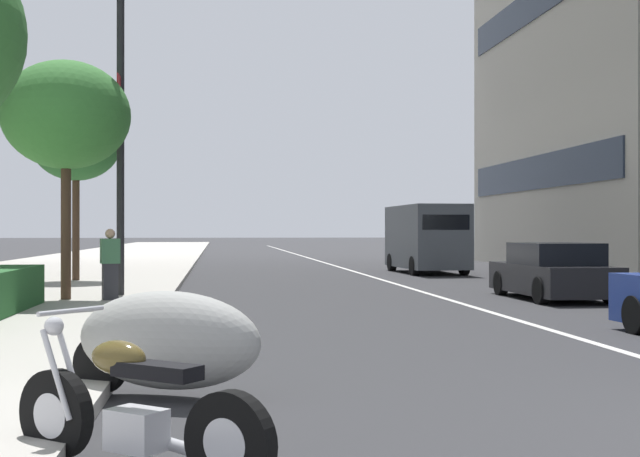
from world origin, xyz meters
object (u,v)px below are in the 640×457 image
object	(u,v)px
street_tree_by_lamp_post	(66,116)
motorcycle_mid_row	(166,341)
car_lead_in_lane	(553,273)
delivery_van_ahead	(426,237)
motorcycle_nearest_camera	(135,413)
street_tree_far_plaza	(76,144)
pedestrian_on_plaza	(110,264)
street_lamp_with_banners	(133,85)

from	to	relation	value
street_tree_by_lamp_post	motorcycle_mid_row	bearing A→B (deg)	-165.48
car_lead_in_lane	street_tree_by_lamp_post	world-z (taller)	street_tree_by_lamp_post
car_lead_in_lane	street_tree_by_lamp_post	bearing A→B (deg)	92.90
delivery_van_ahead	street_tree_by_lamp_post	distance (m)	17.93
motorcycle_nearest_camera	street_tree_by_lamp_post	world-z (taller)	street_tree_by_lamp_post
delivery_van_ahead	street_tree_far_plaza	size ratio (longest dim) A/B	1.01
motorcycle_mid_row	street_tree_far_plaza	bearing A→B (deg)	-49.80
car_lead_in_lane	pedestrian_on_plaza	distance (m)	10.45
street_lamp_with_banners	street_tree_by_lamp_post	distance (m)	2.06
motorcycle_mid_row	delivery_van_ahead	world-z (taller)	delivery_van_ahead
delivery_van_ahead	pedestrian_on_plaza	world-z (taller)	delivery_van_ahead
street_tree_by_lamp_post	street_tree_far_plaza	bearing A→B (deg)	7.48
delivery_van_ahead	motorcycle_nearest_camera	bearing A→B (deg)	160.40
motorcycle_nearest_camera	car_lead_in_lane	xyz separation A→B (m)	(14.04, -8.64, 0.22)
street_lamp_with_banners	car_lead_in_lane	bearing A→B (deg)	-94.16
street_tree_by_lamp_post	pedestrian_on_plaza	distance (m)	3.43
street_tree_by_lamp_post	motorcycle_nearest_camera	bearing A→B (deg)	-168.44
car_lead_in_lane	street_tree_far_plaza	distance (m)	14.70
motorcycle_nearest_camera	delivery_van_ahead	xyz separation A→B (m)	(27.00, -8.70, 0.99)
motorcycle_nearest_camera	street_tree_by_lamp_post	size ratio (longest dim) A/B	0.35
street_tree_far_plaza	motorcycle_mid_row	bearing A→B (deg)	-168.31
motorcycle_nearest_camera	motorcycle_mid_row	world-z (taller)	motorcycle_nearest_camera
motorcycle_mid_row	car_lead_in_lane	size ratio (longest dim) A/B	0.50
motorcycle_mid_row	car_lead_in_lane	distance (m)	14.29
street_tree_by_lamp_post	pedestrian_on_plaza	size ratio (longest dim) A/B	3.39
delivery_van_ahead	car_lead_in_lane	bearing A→B (deg)	178.00
pedestrian_on_plaza	car_lead_in_lane	bearing A→B (deg)	77.66
pedestrian_on_plaza	motorcycle_nearest_camera	bearing A→B (deg)	-9.00
motorcycle_nearest_camera	street_lamp_with_banners	world-z (taller)	street_lamp_with_banners
street_lamp_with_banners	motorcycle_nearest_camera	bearing A→B (deg)	-174.46
motorcycle_mid_row	street_lamp_with_banners	distance (m)	13.07
street_tree_by_lamp_post	street_tree_far_plaza	world-z (taller)	street_tree_far_plaza
car_lead_in_lane	pedestrian_on_plaza	world-z (taller)	pedestrian_on_plaza
motorcycle_nearest_camera	motorcycle_mid_row	xyz separation A→B (m)	(2.61, -0.06, 0.16)
car_lead_in_lane	street_lamp_with_banners	world-z (taller)	street_lamp_with_banners
car_lead_in_lane	street_lamp_with_banners	size ratio (longest dim) A/B	0.51
motorcycle_nearest_camera	delivery_van_ahead	bearing A→B (deg)	-69.71
motorcycle_mid_row	street_tree_by_lamp_post	size ratio (longest dim) A/B	0.41
street_tree_far_plaza	motorcycle_nearest_camera	bearing A→B (deg)	-169.89
motorcycle_nearest_camera	street_tree_by_lamp_post	distance (m)	14.29
delivery_van_ahead	street_lamp_with_banners	bearing A→B (deg)	138.62
motorcycle_mid_row	street_tree_by_lamp_post	distance (m)	11.82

